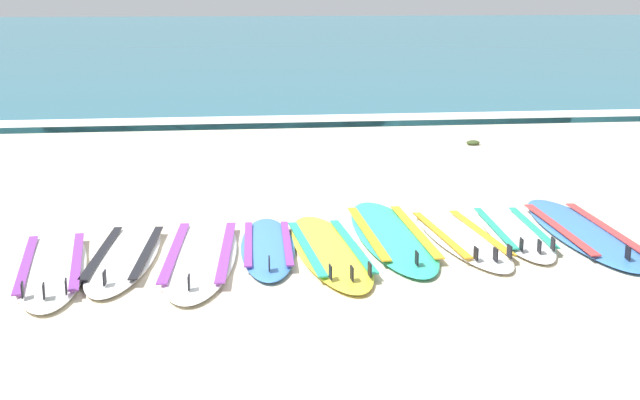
# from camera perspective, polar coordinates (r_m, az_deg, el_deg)

# --- Properties ---
(ground_plane) EXTENTS (80.00, 80.00, 0.00)m
(ground_plane) POSITION_cam_1_polar(r_m,az_deg,el_deg) (7.78, -2.90, -2.98)
(ground_plane) COLOR beige
(sea) EXTENTS (80.00, 60.00, 0.10)m
(sea) POSITION_cam_1_polar(r_m,az_deg,el_deg) (44.12, -6.43, 11.03)
(sea) COLOR #23667A
(sea) RESTS_ON ground
(wave_foam_strip) EXTENTS (80.00, 0.77, 0.11)m
(wave_foam_strip) POSITION_cam_1_polar(r_m,az_deg,el_deg) (14.63, -4.91, 5.24)
(wave_foam_strip) COLOR white
(wave_foam_strip) RESTS_ON ground
(surfboard_0) EXTENTS (0.83, 2.30, 0.18)m
(surfboard_0) POSITION_cam_1_polar(r_m,az_deg,el_deg) (7.40, -17.66, -4.25)
(surfboard_0) COLOR silver
(surfboard_0) RESTS_ON ground
(surfboard_1) EXTENTS (0.70, 2.19, 0.18)m
(surfboard_1) POSITION_cam_1_polar(r_m,az_deg,el_deg) (7.52, -13.05, -3.67)
(surfboard_1) COLOR white
(surfboard_1) RESTS_ON ground
(surfboard_2) EXTENTS (0.80, 2.51, 0.18)m
(surfboard_2) POSITION_cam_1_polar(r_m,az_deg,el_deg) (7.42, -8.08, -3.67)
(surfboard_2) COLOR white
(surfboard_2) RESTS_ON ground
(surfboard_3) EXTENTS (0.56, 1.94, 0.18)m
(surfboard_3) POSITION_cam_1_polar(r_m,az_deg,el_deg) (7.58, -3.55, -3.17)
(surfboard_3) COLOR #3875CC
(surfboard_3) RESTS_ON ground
(surfboard_4) EXTENTS (0.72, 2.34, 0.18)m
(surfboard_4) POSITION_cam_1_polar(r_m,az_deg,el_deg) (7.47, 0.64, -3.41)
(surfboard_4) COLOR yellow
(surfboard_4) RESTS_ON ground
(surfboard_5) EXTENTS (0.65, 2.54, 0.18)m
(surfboard_5) POSITION_cam_1_polar(r_m,az_deg,el_deg) (7.95, 4.84, -2.37)
(surfboard_5) COLOR #2DB793
(surfboard_5) RESTS_ON ground
(surfboard_6) EXTENTS (0.68, 2.20, 0.18)m
(surfboard_6) POSITION_cam_1_polar(r_m,az_deg,el_deg) (7.98, 9.46, -2.45)
(surfboard_6) COLOR white
(surfboard_6) RESTS_ON ground
(surfboard_7) EXTENTS (0.64, 2.06, 0.18)m
(surfboard_7) POSITION_cam_1_polar(r_m,az_deg,el_deg) (8.27, 12.94, -2.04)
(surfboard_7) COLOR white
(surfboard_7) RESTS_ON ground
(surfboard_8) EXTENTS (0.70, 2.53, 0.18)m
(surfboard_8) POSITION_cam_1_polar(r_m,az_deg,el_deg) (8.43, 17.25, -2.02)
(surfboard_8) COLOR #3875CC
(surfboard_8) RESTS_ON ground
(seaweed_clump_near_shoreline) EXTENTS (0.21, 0.17, 0.07)m
(seaweed_clump_near_shoreline) POSITION_cam_1_polar(r_m,az_deg,el_deg) (12.95, 10.31, 3.84)
(seaweed_clump_near_shoreline) COLOR #384723
(seaweed_clump_near_shoreline) RESTS_ON ground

